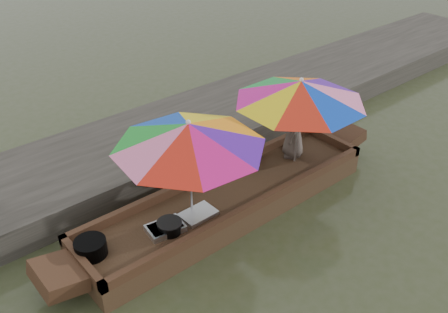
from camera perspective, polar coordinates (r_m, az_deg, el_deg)
water at (r=8.06m, az=0.46°, el=-6.34°), size 80.00×80.00×0.00m
dock at (r=9.41m, az=-8.24°, el=1.31°), size 22.00×2.20×0.50m
boat_hull at (r=7.95m, az=0.46°, el=-5.35°), size 5.05×1.20×0.35m
cooking_pot at (r=6.95m, az=-15.00°, el=-10.03°), size 0.43×0.43×0.23m
tray_crayfish at (r=7.18m, az=-6.71°, el=-8.15°), size 0.56×0.43×0.09m
tray_scallop at (r=7.41m, az=-2.97°, el=-6.60°), size 0.53×0.37×0.06m
charcoal_grill at (r=7.13m, az=-6.24°, el=-8.03°), size 0.34×0.34×0.16m
supply_bag at (r=8.48m, az=2.93°, el=-0.26°), size 0.31×0.25×0.26m
vendor at (r=8.61m, az=8.05°, el=3.44°), size 0.67×0.66×1.15m
umbrella_bow at (r=7.05m, az=-3.88°, el=-1.42°), size 2.72×2.72×1.55m
umbrella_stern at (r=8.35m, az=8.43°, el=3.97°), size 2.83×2.83×1.55m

